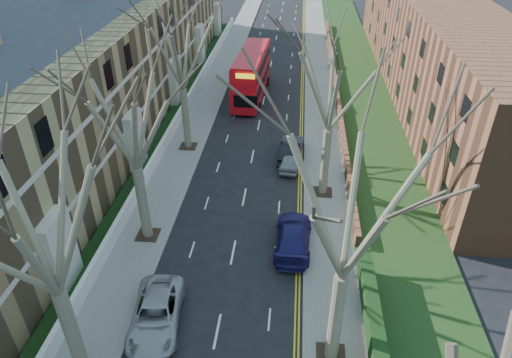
# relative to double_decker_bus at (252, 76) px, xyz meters

# --- Properties ---
(pavement_left) EXTENTS (3.00, 102.00, 0.12)m
(pavement_left) POSITION_rel_double_decker_bus_xyz_m (-4.61, -0.96, -2.27)
(pavement_left) COLOR slate
(pavement_left) RESTS_ON ground
(pavement_right) EXTENTS (3.00, 102.00, 0.12)m
(pavement_right) POSITION_rel_double_decker_bus_xyz_m (7.39, -0.96, -2.27)
(pavement_right) COLOR slate
(pavement_right) RESTS_ON ground
(terrace_left) EXTENTS (9.70, 78.00, 13.60)m
(terrace_left) POSITION_rel_double_decker_bus_xyz_m (-12.26, -8.96, 3.20)
(terrace_left) COLOR olive
(terrace_left) RESTS_ON ground
(flats_right) EXTENTS (13.97, 54.00, 10.00)m
(flats_right) POSITION_rel_double_decker_bus_xyz_m (18.85, 3.04, 2.65)
(flats_right) COLOR brown
(flats_right) RESTS_ON ground
(front_wall_left) EXTENTS (0.30, 78.00, 1.00)m
(front_wall_left) POSITION_rel_double_decker_bus_xyz_m (-6.26, -8.96, -1.71)
(front_wall_left) COLOR white
(front_wall_left) RESTS_ON ground
(grass_verge_right) EXTENTS (6.00, 102.00, 0.06)m
(grass_verge_right) POSITION_rel_double_decker_bus_xyz_m (11.89, -0.96, -2.18)
(grass_verge_right) COLOR #1C3914
(grass_verge_right) RESTS_ON ground
(tree_left_mid) EXTENTS (10.50, 10.50, 14.71)m
(tree_left_mid) POSITION_rel_double_decker_bus_xyz_m (-4.31, -33.96, 7.22)
(tree_left_mid) COLOR #69634B
(tree_left_mid) RESTS_ON ground
(tree_left_far) EXTENTS (10.15, 10.15, 14.22)m
(tree_left_far) POSITION_rel_double_decker_bus_xyz_m (-4.31, -23.96, 6.91)
(tree_left_far) COLOR #69634B
(tree_left_far) RESTS_ON ground
(tree_left_dist) EXTENTS (10.50, 10.50, 14.71)m
(tree_left_dist) POSITION_rel_double_decker_bus_xyz_m (-4.31, -11.96, 7.23)
(tree_left_dist) COLOR #69634B
(tree_left_dist) RESTS_ON ground
(tree_right_mid) EXTENTS (10.50, 10.50, 14.71)m
(tree_right_mid) POSITION_rel_double_decker_bus_xyz_m (7.09, -31.96, 7.22)
(tree_right_mid) COLOR #69634B
(tree_right_mid) RESTS_ON ground
(tree_right_far) EXTENTS (10.15, 10.15, 14.22)m
(tree_right_far) POSITION_rel_double_decker_bus_xyz_m (7.09, -17.96, 6.91)
(tree_right_far) COLOR #69634B
(tree_right_far) RESTS_ON ground
(double_decker_bus) EXTENTS (3.30, 11.46, 4.73)m
(double_decker_bus) POSITION_rel_double_decker_bus_xyz_m (0.00, 0.00, 0.00)
(double_decker_bus) COLOR #B70D16
(double_decker_bus) RESTS_ON ground
(car_left_far) EXTENTS (3.01, 5.52, 1.47)m
(car_left_far) POSITION_rel_double_decker_bus_xyz_m (-1.76, -30.80, -1.60)
(car_left_far) COLOR #A1A2A7
(car_left_far) RESTS_ON ground
(car_right_near) EXTENTS (2.37, 5.49, 1.57)m
(car_right_near) POSITION_rel_double_decker_bus_xyz_m (5.06, -24.04, -1.55)
(car_right_near) COLOR #1C1854
(car_right_near) RESTS_ON ground
(car_right_mid) EXTENTS (1.95, 4.04, 1.33)m
(car_right_mid) POSITION_rel_double_decker_bus_xyz_m (4.61, -14.37, -1.67)
(car_right_mid) COLOR gray
(car_right_mid) RESTS_ON ground
(car_right_far) EXTENTS (2.08, 4.98, 1.60)m
(car_right_far) POSITION_rel_double_decker_bus_xyz_m (4.58, -12.86, -1.53)
(car_right_far) COLOR black
(car_right_far) RESTS_ON ground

